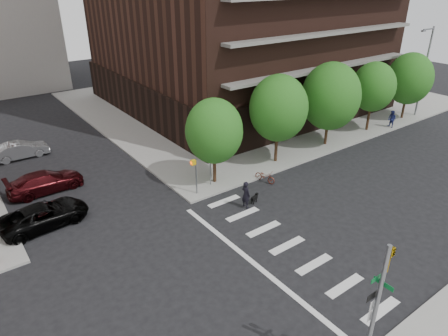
{
  "coord_description": "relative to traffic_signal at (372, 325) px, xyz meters",
  "views": [
    {
      "loc": [
        -10.68,
        -12.57,
        13.8
      ],
      "look_at": [
        3.0,
        6.0,
        2.5
      ],
      "focal_mm": 32.0,
      "sensor_mm": 36.0,
      "label": 1
    }
  ],
  "objects": [
    {
      "name": "ground",
      "position": [
        0.47,
        7.49,
        -2.7
      ],
      "size": [
        120.0,
        120.0,
        0.0
      ],
      "primitive_type": "plane",
      "color": "black",
      "rests_on": "ground"
    },
    {
      "name": "sidewalk_ne",
      "position": [
        20.97,
        30.99,
        -2.62
      ],
      "size": [
        39.0,
        33.0,
        0.15
      ],
      "primitive_type": "cube",
      "color": "gray",
      "rests_on": "ground"
    },
    {
      "name": "crosswalk",
      "position": [
        2.68,
        7.49,
        -2.69
      ],
      "size": [
        3.85,
        13.0,
        0.01
      ],
      "color": "silver",
      "rests_on": "ground"
    },
    {
      "name": "tree_a",
      "position": [
        4.47,
        15.99,
        1.35
      ],
      "size": [
        4.0,
        4.0,
        5.9
      ],
      "color": "#301E11",
      "rests_on": "sidewalk_ne"
    },
    {
      "name": "tree_b",
      "position": [
        10.47,
        15.99,
        1.85
      ],
      "size": [
        4.5,
        4.5,
        6.65
      ],
      "color": "#301E11",
      "rests_on": "sidewalk_ne"
    },
    {
      "name": "tree_c",
      "position": [
        16.47,
        15.99,
        1.75
      ],
      "size": [
        5.0,
        5.0,
        6.8
      ],
      "color": "#301E11",
      "rests_on": "sidewalk_ne"
    },
    {
      "name": "tree_d",
      "position": [
        22.47,
        15.99,
        1.64
      ],
      "size": [
        4.0,
        4.0,
        6.2
      ],
      "color": "#301E11",
      "rests_on": "sidewalk_ne"
    },
    {
      "name": "tree_e",
      "position": [
        28.47,
        15.99,
        1.55
      ],
      "size": [
        4.5,
        4.5,
        6.35
      ],
      "color": "#301E11",
      "rests_on": "sidewalk_ne"
    },
    {
      "name": "traffic_signal",
      "position": [
        0.0,
        0.0,
        0.0
      ],
      "size": [
        0.9,
        0.75,
        6.0
      ],
      "color": "slate",
      "rests_on": "sidewalk_s"
    },
    {
      "name": "pedestrian_signal",
      "position": [
        2.79,
        15.42,
        -0.84
      ],
      "size": [
        2.18,
        0.67,
        2.6
      ],
      "color": "slate",
      "rests_on": "sidewalk_ne"
    },
    {
      "name": "streetlamp",
      "position": [
        30.29,
        15.69,
        2.59
      ],
      "size": [
        2.14,
        0.22,
        9.0
      ],
      "color": "slate",
      "rests_on": "sidewalk_ne"
    },
    {
      "name": "parked_car_black",
      "position": [
        -6.89,
        17.65,
        -1.99
      ],
      "size": [
        2.82,
        5.32,
        1.43
      ],
      "primitive_type": "imported",
      "rotation": [
        0.0,
        0.0,
        1.66
      ],
      "color": "black",
      "rests_on": "ground"
    },
    {
      "name": "parked_car_maroon",
      "position": [
        -5.69,
        22.04,
        -1.97
      ],
      "size": [
        2.17,
        5.1,
        1.47
      ],
      "primitive_type": "imported",
      "rotation": [
        0.0,
        0.0,
        1.59
      ],
      "color": "#3D0B0F",
      "rests_on": "ground"
    },
    {
      "name": "parked_car_silver",
      "position": [
        -5.83,
        29.09,
        -1.99
      ],
      "size": [
        1.53,
        4.29,
        1.41
      ],
      "primitive_type": "imported",
      "rotation": [
        0.0,
        0.0,
        1.56
      ],
      "color": "#9FA1A5",
      "rests_on": "ground"
    },
    {
      "name": "scooter",
      "position": [
        7.56,
        13.99,
        -2.26
      ],
      "size": [
        0.96,
        1.78,
        0.89
      ],
      "primitive_type": "imported",
      "rotation": [
        0.0,
        0.0,
        0.23
      ],
      "color": "maroon",
      "rests_on": "ground"
    },
    {
      "name": "dog_walker",
      "position": [
        4.18,
        12.08,
        -1.76
      ],
      "size": [
        0.71,
        0.49,
        1.88
      ],
      "primitive_type": "imported",
      "rotation": [
        0.0,
        0.0,
        1.63
      ],
      "color": "black",
      "rests_on": "ground"
    },
    {
      "name": "dog",
      "position": [
        5.01,
        12.16,
        -2.32
      ],
      "size": [
        0.71,
        0.39,
        0.59
      ],
      "rotation": [
        0.0,
        0.0,
        0.35
      ],
      "color": "black",
      "rests_on": "ground"
    },
    {
      "name": "pedestrian_far",
      "position": [
        24.91,
        14.99,
        -1.71
      ],
      "size": [
        0.89,
        0.73,
        1.68
      ],
      "primitive_type": "imported",
      "rotation": [
        0.0,
        0.0,
        -1.69
      ],
      "color": "navy",
      "rests_on": "sidewalk_ne"
    }
  ]
}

